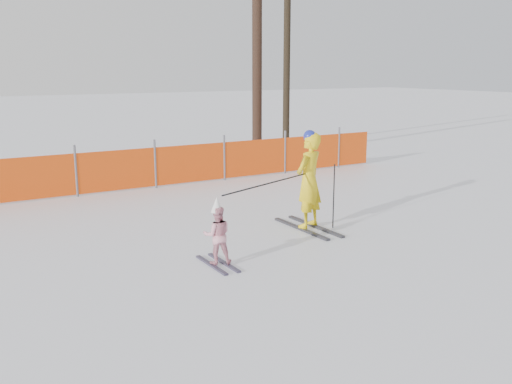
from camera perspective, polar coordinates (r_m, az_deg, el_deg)
ground at (r=9.40m, az=1.57°, el=-6.53°), size 120.00×120.00×0.00m
adult at (r=10.85m, az=5.31°, el=1.18°), size 0.78×1.71×1.90m
child at (r=8.92m, az=-3.90°, el=-4.25°), size 0.54×1.00×1.10m
ski_poles at (r=10.18m, az=3.63°, el=0.37°), size 2.80×0.89×1.25m
safety_fence at (r=14.40m, az=-15.55°, el=1.96°), size 17.16×0.06×1.25m
tree_trunks at (r=20.78m, az=1.41°, el=11.81°), size 2.96×2.49×5.77m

